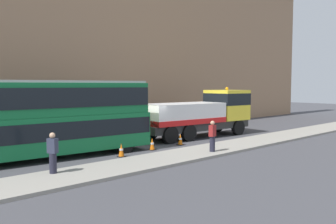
# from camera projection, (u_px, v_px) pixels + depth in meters

# --- Properties ---
(ground_plane) EXTENTS (120.00, 120.00, 0.00)m
(ground_plane) POSITION_uv_depth(u_px,v_px,m) (144.00, 145.00, 22.63)
(ground_plane) COLOR #424247
(near_kerb) EXTENTS (60.00, 2.80, 0.15)m
(near_kerb) POSITION_uv_depth(u_px,v_px,m) (192.00, 154.00, 19.55)
(near_kerb) COLOR gray
(near_kerb) RESTS_ON ground_plane
(building_facade) EXTENTS (60.00, 1.50, 16.00)m
(building_facade) POSITION_uv_depth(u_px,v_px,m) (87.00, 29.00, 26.93)
(building_facade) COLOR #9E7A5B
(building_facade) RESTS_ON ground_plane
(recovery_tow_truck) EXTENTS (10.23, 3.42, 3.67)m
(recovery_tow_truck) POSITION_uv_depth(u_px,v_px,m) (201.00, 113.00, 26.40)
(recovery_tow_truck) COLOR #2D2D2D
(recovery_tow_truck) RESTS_ON ground_plane
(double_decker_bus) EXTENTS (11.18, 3.51, 4.06)m
(double_decker_bus) POSITION_uv_depth(u_px,v_px,m) (49.00, 116.00, 18.46)
(double_decker_bus) COLOR #146B38
(double_decker_bus) RESTS_ON ground_plane
(pedestrian_onlooker) EXTENTS (0.41, 0.47, 1.71)m
(pedestrian_onlooker) POSITION_uv_depth(u_px,v_px,m) (53.00, 153.00, 14.84)
(pedestrian_onlooker) COLOR #232333
(pedestrian_onlooker) RESTS_ON near_kerb
(pedestrian_bystander) EXTENTS (0.44, 0.35, 1.71)m
(pedestrian_bystander) POSITION_uv_depth(u_px,v_px,m) (212.00, 137.00, 19.68)
(pedestrian_bystander) COLOR #232333
(pedestrian_bystander) RESTS_ON near_kerb
(traffic_cone_near_bus) EXTENTS (0.36, 0.36, 0.72)m
(traffic_cone_near_bus) POSITION_uv_depth(u_px,v_px,m) (121.00, 151.00, 19.02)
(traffic_cone_near_bus) COLOR orange
(traffic_cone_near_bus) RESTS_ON ground_plane
(traffic_cone_midway) EXTENTS (0.36, 0.36, 0.72)m
(traffic_cone_midway) POSITION_uv_depth(u_px,v_px,m) (152.00, 144.00, 21.01)
(traffic_cone_midway) COLOR orange
(traffic_cone_midway) RESTS_ON ground_plane
(traffic_cone_near_truck) EXTENTS (0.36, 0.36, 0.72)m
(traffic_cone_near_truck) POSITION_uv_depth(u_px,v_px,m) (180.00, 140.00, 22.79)
(traffic_cone_near_truck) COLOR orange
(traffic_cone_near_truck) RESTS_ON ground_plane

